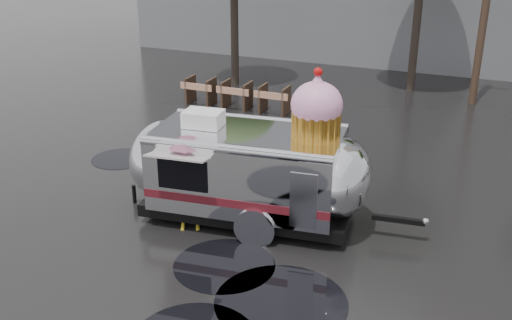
% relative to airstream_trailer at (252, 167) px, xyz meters
% --- Properties ---
extents(ground, '(120.00, 120.00, 0.00)m').
position_rel_airstream_trailer_xyz_m(ground, '(1.58, -2.16, -1.35)').
color(ground, black).
rests_on(ground, ground).
extents(puddles, '(9.01, 8.35, 0.01)m').
position_rel_airstream_trailer_xyz_m(puddles, '(0.03, -1.73, -1.35)').
color(puddles, black).
rests_on(puddles, ground).
extents(barricade_row, '(4.30, 0.80, 1.00)m').
position_rel_airstream_trailer_xyz_m(barricade_row, '(-3.97, 7.80, -0.83)').
color(barricade_row, '#473323').
rests_on(barricade_row, ground).
extents(airstream_trailer, '(7.14, 3.22, 3.86)m').
position_rel_airstream_trailer_xyz_m(airstream_trailer, '(0.00, 0.00, 0.00)').
color(airstream_trailer, silver).
rests_on(airstream_trailer, ground).
extents(person_left, '(0.82, 0.72, 1.90)m').
position_rel_airstream_trailer_xyz_m(person_left, '(-1.12, -0.97, -0.40)').
color(person_left, gold).
rests_on(person_left, ground).
extents(umbrella_pink, '(1.10, 1.10, 2.30)m').
position_rel_airstream_trailer_xyz_m(umbrella_pink, '(-1.12, -0.97, 0.57)').
color(umbrella_pink, pink).
rests_on(umbrella_pink, ground).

